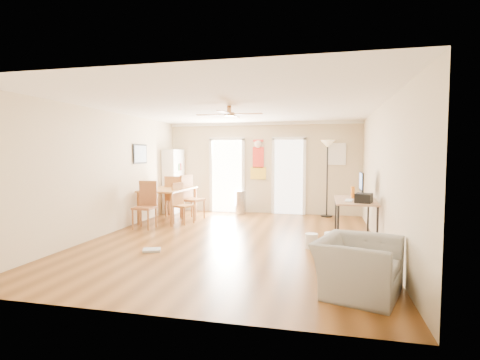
% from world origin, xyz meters
% --- Properties ---
extents(floor, '(7.00, 7.00, 0.00)m').
position_xyz_m(floor, '(0.00, 0.00, 0.00)').
color(floor, brown).
rests_on(floor, ground).
extents(ceiling, '(5.50, 7.00, 0.00)m').
position_xyz_m(ceiling, '(0.00, 0.00, 2.60)').
color(ceiling, silver).
rests_on(ceiling, floor).
extents(wall_back, '(5.50, 0.04, 2.60)m').
position_xyz_m(wall_back, '(0.00, 3.50, 1.30)').
color(wall_back, beige).
rests_on(wall_back, floor).
extents(wall_front, '(5.50, 0.04, 2.60)m').
position_xyz_m(wall_front, '(0.00, -3.50, 1.30)').
color(wall_front, beige).
rests_on(wall_front, floor).
extents(wall_left, '(0.04, 7.00, 2.60)m').
position_xyz_m(wall_left, '(-2.75, 0.00, 1.30)').
color(wall_left, beige).
rests_on(wall_left, floor).
extents(wall_right, '(0.04, 7.00, 2.60)m').
position_xyz_m(wall_right, '(2.75, 0.00, 1.30)').
color(wall_right, beige).
rests_on(wall_right, floor).
extents(crown_molding, '(5.50, 7.00, 0.08)m').
position_xyz_m(crown_molding, '(0.00, 0.00, 2.56)').
color(crown_molding, white).
rests_on(crown_molding, wall_back).
extents(kitchen_doorway, '(0.90, 0.10, 2.10)m').
position_xyz_m(kitchen_doorway, '(-1.05, 3.48, 1.05)').
color(kitchen_doorway, white).
rests_on(kitchen_doorway, wall_back).
extents(bathroom_doorway, '(0.80, 0.10, 2.10)m').
position_xyz_m(bathroom_doorway, '(0.75, 3.48, 1.05)').
color(bathroom_doorway, white).
rests_on(bathroom_doorway, wall_back).
extents(wall_decal, '(0.46, 0.03, 1.10)m').
position_xyz_m(wall_decal, '(-0.13, 3.48, 1.55)').
color(wall_decal, red).
rests_on(wall_decal, wall_back).
extents(ac_grille, '(0.50, 0.04, 0.60)m').
position_xyz_m(ac_grille, '(2.05, 3.47, 1.70)').
color(ac_grille, white).
rests_on(ac_grille, wall_back).
extents(framed_poster, '(0.04, 0.66, 0.48)m').
position_xyz_m(framed_poster, '(-2.73, 1.40, 1.70)').
color(framed_poster, black).
rests_on(framed_poster, wall_left).
extents(ceiling_fan, '(1.24, 1.24, 0.20)m').
position_xyz_m(ceiling_fan, '(0.00, -0.30, 2.43)').
color(ceiling_fan, '#593819').
rests_on(ceiling_fan, ceiling).
extents(bookshelf, '(0.47, 0.86, 1.83)m').
position_xyz_m(bookshelf, '(-2.55, 3.04, 0.91)').
color(bookshelf, white).
rests_on(bookshelf, floor).
extents(dining_table, '(1.02, 1.66, 0.82)m').
position_xyz_m(dining_table, '(-2.15, 1.78, 0.41)').
color(dining_table, '#966130').
rests_on(dining_table, floor).
extents(dining_chair_right_a, '(0.59, 0.59, 1.14)m').
position_xyz_m(dining_chair_right_a, '(-1.60, 2.10, 0.57)').
color(dining_chair_right_a, '#AA6F36').
rests_on(dining_chair_right_a, floor).
extents(dining_chair_right_b, '(0.51, 0.51, 0.99)m').
position_xyz_m(dining_chair_right_b, '(-1.60, 1.42, 0.49)').
color(dining_chair_right_b, '#9D6A32').
rests_on(dining_chair_right_b, floor).
extents(dining_chair_near, '(0.44, 0.44, 1.07)m').
position_xyz_m(dining_chair_near, '(-2.25, 0.67, 0.53)').
color(dining_chair_near, brown).
rests_on(dining_chair_near, floor).
extents(dining_chair_far, '(0.53, 0.53, 1.09)m').
position_xyz_m(dining_chair_far, '(-2.23, 2.37, 0.55)').
color(dining_chair_far, olive).
rests_on(dining_chair_far, floor).
extents(trash_can, '(0.37, 0.37, 0.66)m').
position_xyz_m(trash_can, '(-0.57, 3.16, 0.33)').
color(trash_can, '#ABABAD').
rests_on(trash_can, floor).
extents(torchiere_lamp, '(0.43, 0.43, 2.07)m').
position_xyz_m(torchiere_lamp, '(1.81, 3.25, 1.04)').
color(torchiere_lamp, black).
rests_on(torchiere_lamp, floor).
extents(computer_desk, '(0.75, 1.50, 0.80)m').
position_xyz_m(computer_desk, '(2.32, 0.54, 0.40)').
color(computer_desk, tan).
rests_on(computer_desk, floor).
extents(imac, '(0.26, 0.56, 0.53)m').
position_xyz_m(imac, '(2.47, 0.81, 1.07)').
color(imac, black).
rests_on(imac, computer_desk).
extents(keyboard, '(0.18, 0.42, 0.02)m').
position_xyz_m(keyboard, '(2.20, 0.35, 0.81)').
color(keyboard, white).
rests_on(keyboard, computer_desk).
extents(printer, '(0.36, 0.39, 0.17)m').
position_xyz_m(printer, '(2.45, 0.12, 0.89)').
color(printer, black).
rests_on(printer, computer_desk).
extents(orange_bottle, '(0.09, 0.09, 0.24)m').
position_xyz_m(orange_bottle, '(2.30, 0.77, 0.92)').
color(orange_bottle, orange).
rests_on(orange_bottle, computer_desk).
extents(wastebasket_a, '(0.27, 0.27, 0.27)m').
position_xyz_m(wastebasket_a, '(1.53, -0.29, 0.13)').
color(wastebasket_a, white).
rests_on(wastebasket_a, floor).
extents(wastebasket_b, '(0.30, 0.30, 0.28)m').
position_xyz_m(wastebasket_b, '(1.87, -0.18, 0.14)').
color(wastebasket_b, white).
rests_on(wastebasket_b, floor).
extents(floor_cloth, '(0.37, 0.33, 0.04)m').
position_xyz_m(floor_cloth, '(-1.18, -1.13, 0.02)').
color(floor_cloth, '#979692').
rests_on(floor_cloth, floor).
extents(armchair, '(1.18, 1.26, 0.67)m').
position_xyz_m(armchair, '(2.15, -2.37, 0.34)').
color(armchair, gray).
rests_on(armchair, floor).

